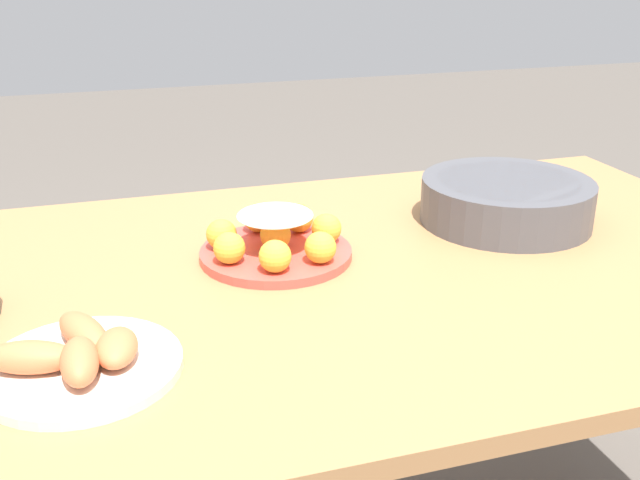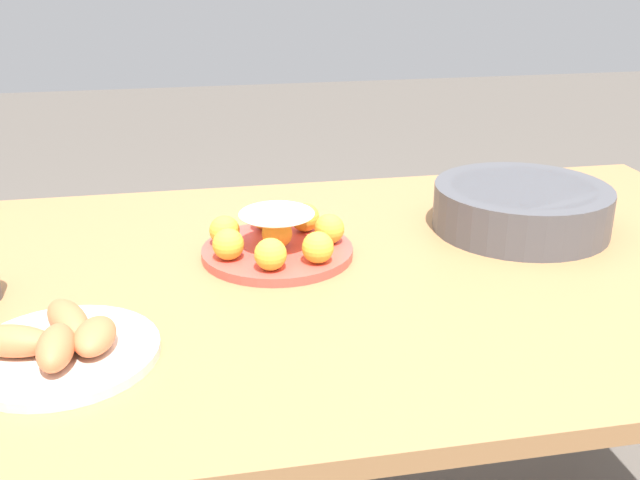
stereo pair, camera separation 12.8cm
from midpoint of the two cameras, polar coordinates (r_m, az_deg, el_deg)
The scene contains 4 objects.
dining_table at distance 1.31m, azimuth 6.09°, elevation -5.47°, with size 1.58×0.98×0.75m.
cake_plate at distance 1.30m, azimuth -0.48°, elevation 0.04°, with size 0.27×0.27×0.09m.
serving_bowl at distance 1.49m, azimuth 17.50°, elevation 2.43°, with size 0.33×0.33×0.09m.
seafood_platter at distance 1.03m, azimuth -15.95°, elevation -7.79°, with size 0.26×0.26×0.06m.
Camera 2 is at (-0.30, -1.13, 1.27)m, focal length 42.00 mm.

